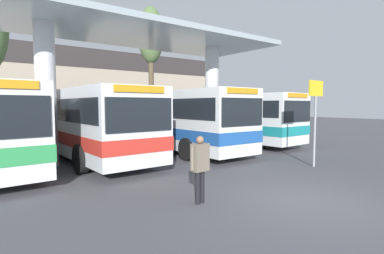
% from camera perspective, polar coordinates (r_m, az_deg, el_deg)
% --- Properties ---
extents(ground_plane, '(100.00, 100.00, 0.00)m').
position_cam_1_polar(ground_plane, '(8.33, 20.28, -12.99)').
color(ground_plane, '#4C4C51').
extents(townhouse_backdrop, '(40.00, 0.58, 8.02)m').
position_cam_1_polar(townhouse_backdrop, '(31.08, -24.44, 7.99)').
color(townhouse_backdrop, tan).
rests_on(townhouse_backdrop, ground_plane).
extents(station_canopy, '(13.52, 5.43, 5.85)m').
position_cam_1_polar(station_canopy, '(14.70, -9.28, 14.02)').
color(station_canopy, silver).
rests_on(station_canopy, ground_plane).
extents(transit_bus_center_bay, '(3.03, 10.78, 3.07)m').
position_cam_1_polar(transit_bus_center_bay, '(14.64, -19.80, 1.23)').
color(transit_bus_center_bay, silver).
rests_on(transit_bus_center_bay, ground_plane).
extents(transit_bus_right_bay, '(2.77, 11.18, 3.13)m').
position_cam_1_polar(transit_bus_right_bay, '(16.51, -4.41, 1.85)').
color(transit_bus_right_bay, white).
rests_on(transit_bus_right_bay, ground_plane).
extents(transit_bus_far_right_bay, '(3.15, 10.85, 3.06)m').
position_cam_1_polar(transit_bus_far_right_bay, '(19.53, 5.88, 2.11)').
color(transit_bus_far_right_bay, white).
rests_on(transit_bus_far_right_bay, ground_plane).
extents(info_sign_platform, '(0.90, 0.09, 3.37)m').
position_cam_1_polar(info_sign_platform, '(12.61, 22.46, 3.69)').
color(info_sign_platform, gray).
rests_on(info_sign_platform, ground_plane).
extents(pedestrian_waiting, '(0.62, 0.30, 1.68)m').
position_cam_1_polar(pedestrian_waiting, '(7.36, 1.53, -6.77)').
color(pedestrian_waiting, black).
rests_on(pedestrian_waiting, ground_plane).
extents(poplar_tree_behind_left, '(1.89, 1.89, 9.64)m').
position_cam_1_polar(poplar_tree_behind_left, '(23.12, -7.86, 16.33)').
color(poplar_tree_behind_left, brown).
rests_on(poplar_tree_behind_left, ground_plane).
extents(parked_car_street, '(4.26, 2.21, 2.22)m').
position_cam_1_polar(parked_car_street, '(27.79, -21.76, 1.11)').
color(parked_car_street, black).
rests_on(parked_car_street, ground_plane).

